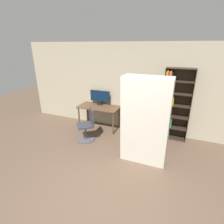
# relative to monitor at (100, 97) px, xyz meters

# --- Properties ---
(ground_plane) EXTENTS (16.00, 16.00, 0.00)m
(ground_plane) POSITION_rel_monitor_xyz_m (1.25, -2.90, -1.01)
(ground_plane) COLOR brown
(wall_back) EXTENTS (8.00, 0.06, 2.70)m
(wall_back) POSITION_rel_monitor_xyz_m (1.25, 0.16, 0.34)
(wall_back) COLOR tan
(wall_back) RESTS_ON ground
(desk) EXTENTS (1.33, 0.67, 0.75)m
(desk) POSITION_rel_monitor_xyz_m (0.06, -0.21, -0.36)
(desk) COLOR brown
(desk) RESTS_ON ground
(monitor) EXTENTS (0.69, 0.22, 0.47)m
(monitor) POSITION_rel_monitor_xyz_m (0.00, 0.00, 0.00)
(monitor) COLOR black
(monitor) RESTS_ON desk
(office_chair) EXTENTS (0.62, 0.62, 0.94)m
(office_chair) POSITION_rel_monitor_xyz_m (0.09, -1.06, -0.63)
(office_chair) COLOR #4C4C51
(office_chair) RESTS_ON ground
(bookshelf) EXTENTS (0.76, 0.31, 2.05)m
(bookshelf) POSITION_rel_monitor_xyz_m (2.28, 0.01, -0.04)
(bookshelf) COLOR #2D2319
(bookshelf) RESTS_ON ground
(mattress_near) EXTENTS (1.03, 0.29, 2.03)m
(mattress_near) POSITION_rel_monitor_xyz_m (1.81, -1.53, 0.00)
(mattress_near) COLOR beige
(mattress_near) RESTS_ON ground
(mattress_far) EXTENTS (1.03, 0.23, 2.02)m
(mattress_far) POSITION_rel_monitor_xyz_m (1.81, -1.32, 0.00)
(mattress_far) COLOR beige
(mattress_far) RESTS_ON ground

